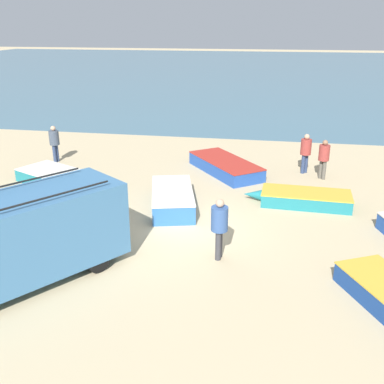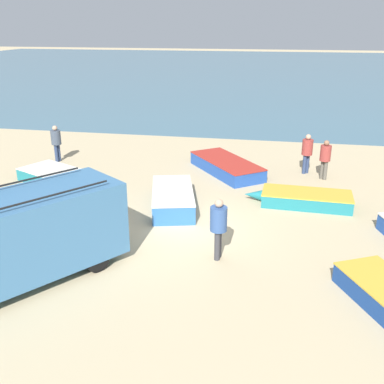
{
  "view_description": "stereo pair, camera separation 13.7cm",
  "coord_description": "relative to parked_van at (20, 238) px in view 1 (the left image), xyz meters",
  "views": [
    {
      "loc": [
        2.48,
        -13.01,
        6.31
      ],
      "look_at": [
        0.01,
        0.69,
        1.0
      ],
      "focal_mm": 42.0,
      "sensor_mm": 36.0,
      "label": 1
    },
    {
      "loc": [
        2.61,
        -12.98,
        6.31
      ],
      "look_at": [
        0.01,
        0.69,
        1.0
      ],
      "focal_mm": 42.0,
      "sensor_mm": 36.0,
      "label": 2
    }
  ],
  "objects": [
    {
      "name": "fishing_rowboat_0",
      "position": [
        -2.58,
        7.14,
        -1.01
      ],
      "size": [
        4.53,
        3.13,
        0.53
      ],
      "rotation": [
        0.0,
        0.0,
        2.69
      ],
      "color": "#1E757F",
      "rests_on": "ground_plane"
    },
    {
      "name": "fisherman_3",
      "position": [
        7.52,
        10.42,
        -0.22
      ],
      "size": [
        0.46,
        0.46,
        1.76
      ],
      "rotation": [
        0.0,
        0.0,
        5.47
      ],
      "color": "navy",
      "rests_on": "ground_plane"
    },
    {
      "name": "fisherman_1",
      "position": [
        8.23,
        9.73,
        -0.26
      ],
      "size": [
        0.45,
        0.45,
        1.7
      ],
      "rotation": [
        0.0,
        0.0,
        0.82
      ],
      "color": "#5B564C",
      "rests_on": "ground_plane"
    },
    {
      "name": "fisherman_2",
      "position": [
        4.74,
        2.13,
        -0.19
      ],
      "size": [
        0.47,
        0.47,
        1.81
      ],
      "rotation": [
        0.0,
        0.0,
        6.18
      ],
      "color": "#38383D",
      "rests_on": "ground_plane"
    },
    {
      "name": "ground_plane",
      "position": [
        3.52,
        3.91,
        -1.27
      ],
      "size": [
        200.0,
        200.0,
        0.0
      ],
      "primitive_type": "plane",
      "color": "tan"
    },
    {
      "name": "parked_van",
      "position": [
        0.0,
        0.0,
        0.0
      ],
      "size": [
        4.64,
        5.38,
        2.45
      ],
      "rotation": [
        0.0,
        0.0,
        4.08
      ],
      "color": "teal",
      "rests_on": "ground_plane"
    },
    {
      "name": "fishing_rowboat_2",
      "position": [
        7.28,
        6.64,
        -1.03
      ],
      "size": [
        3.91,
        1.52,
        0.49
      ],
      "rotation": [
        0.0,
        0.0,
        3.09
      ],
      "color": "#1E757F",
      "rests_on": "ground_plane"
    },
    {
      "name": "fishing_rowboat_5",
      "position": [
        2.6,
        5.67,
        -0.93
      ],
      "size": [
        2.2,
        4.03,
        0.68
      ],
      "rotation": [
        0.0,
        0.0,
        1.82
      ],
      "color": "#2D66AD",
      "rests_on": "ground_plane"
    },
    {
      "name": "sea_water",
      "position": [
        3.52,
        55.91,
        -1.27
      ],
      "size": [
        120.0,
        80.0,
        0.01
      ],
      "primitive_type": "cube",
      "color": "#477084",
      "rests_on": "ground_plane"
    },
    {
      "name": "fisherman_0",
      "position": [
        -4.05,
        10.03,
        -0.23
      ],
      "size": [
        0.46,
        0.46,
        1.75
      ],
      "rotation": [
        0.0,
        0.0,
        2.92
      ],
      "color": "navy",
      "rests_on": "ground_plane"
    },
    {
      "name": "fishing_rowboat_3",
      "position": [
        3.99,
        9.98,
        -0.98
      ],
      "size": [
        3.76,
        4.45,
        0.58
      ],
      "rotation": [
        0.0,
        0.0,
        2.23
      ],
      "color": "#234CA3",
      "rests_on": "ground_plane"
    }
  ]
}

